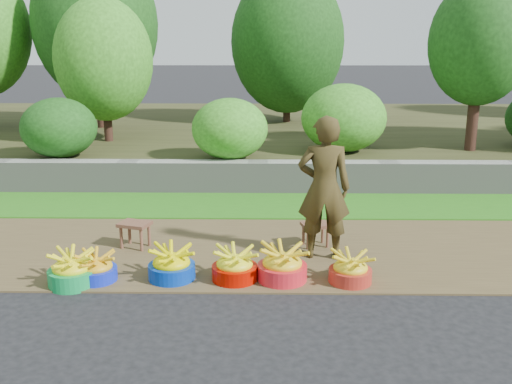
{
  "coord_description": "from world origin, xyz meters",
  "views": [
    {
      "loc": [
        0.11,
        -5.4,
        2.52
      ],
      "look_at": [
        0.01,
        1.3,
        0.75
      ],
      "focal_mm": 40.0,
      "sensor_mm": 36.0,
      "label": 1
    }
  ],
  "objects_px": {
    "basin_b": "(96,269)",
    "stool_left": "(135,227)",
    "basin_f": "(350,270)",
    "basin_c": "(172,265)",
    "vendor_woman": "(324,188)",
    "basin_e": "(282,266)",
    "stool_right": "(316,228)",
    "basin_d": "(235,267)",
    "basin_a": "(72,270)"
  },
  "relations": [
    {
      "from": "stool_left",
      "to": "stool_right",
      "type": "height_order",
      "value": "stool_left"
    },
    {
      "from": "stool_left",
      "to": "vendor_woman",
      "type": "height_order",
      "value": "vendor_woman"
    },
    {
      "from": "basin_b",
      "to": "basin_d",
      "type": "bearing_deg",
      "value": 1.57
    },
    {
      "from": "basin_f",
      "to": "stool_left",
      "type": "distance_m",
      "value": 2.75
    },
    {
      "from": "basin_a",
      "to": "stool_right",
      "type": "bearing_deg",
      "value": 24.06
    },
    {
      "from": "basin_a",
      "to": "basin_d",
      "type": "height_order",
      "value": "basin_a"
    },
    {
      "from": "vendor_woman",
      "to": "basin_f",
      "type": "bearing_deg",
      "value": 111.05
    },
    {
      "from": "basin_c",
      "to": "basin_e",
      "type": "height_order",
      "value": "basin_e"
    },
    {
      "from": "basin_a",
      "to": "basin_b",
      "type": "relative_size",
      "value": 1.14
    },
    {
      "from": "basin_a",
      "to": "basin_c",
      "type": "relative_size",
      "value": 1.0
    },
    {
      "from": "basin_f",
      "to": "basin_d",
      "type": "bearing_deg",
      "value": 177.76
    },
    {
      "from": "basin_c",
      "to": "basin_e",
      "type": "xyz_separation_m",
      "value": [
        1.2,
        -0.02,
        0.01
      ]
    },
    {
      "from": "vendor_woman",
      "to": "basin_d",
      "type": "bearing_deg",
      "value": 38.07
    },
    {
      "from": "basin_e",
      "to": "stool_left",
      "type": "xyz_separation_m",
      "value": [
        -1.81,
        0.99,
        0.1
      ]
    },
    {
      "from": "basin_b",
      "to": "basin_e",
      "type": "bearing_deg",
      "value": 1.15
    },
    {
      "from": "basin_a",
      "to": "basin_c",
      "type": "height_order",
      "value": "basin_c"
    },
    {
      "from": "stool_right",
      "to": "vendor_woman",
      "type": "xyz_separation_m",
      "value": [
        0.05,
        -0.37,
        0.61
      ]
    },
    {
      "from": "stool_left",
      "to": "stool_right",
      "type": "relative_size",
      "value": 1.12
    },
    {
      "from": "basin_a",
      "to": "basin_c",
      "type": "distance_m",
      "value": 1.05
    },
    {
      "from": "basin_c",
      "to": "basin_f",
      "type": "bearing_deg",
      "value": -1.95
    },
    {
      "from": "basin_b",
      "to": "stool_left",
      "type": "xyz_separation_m",
      "value": [
        0.2,
        1.03,
        0.13
      ]
    },
    {
      "from": "basin_c",
      "to": "stool_right",
      "type": "height_order",
      "value": "basin_c"
    },
    {
      "from": "basin_e",
      "to": "vendor_woman",
      "type": "relative_size",
      "value": 0.32
    },
    {
      "from": "basin_b",
      "to": "stool_right",
      "type": "xyz_separation_m",
      "value": [
        2.46,
        1.11,
        0.11
      ]
    },
    {
      "from": "basin_e",
      "to": "basin_f",
      "type": "xyz_separation_m",
      "value": [
        0.73,
        -0.05,
        -0.03
      ]
    },
    {
      "from": "basin_c",
      "to": "basin_e",
      "type": "distance_m",
      "value": 1.2
    },
    {
      "from": "basin_a",
      "to": "stool_right",
      "type": "relative_size",
      "value": 1.3
    },
    {
      "from": "stool_left",
      "to": "stool_right",
      "type": "bearing_deg",
      "value": 1.99
    },
    {
      "from": "basin_d",
      "to": "basin_e",
      "type": "bearing_deg",
      "value": -0.06
    },
    {
      "from": "basin_f",
      "to": "stool_right",
      "type": "xyz_separation_m",
      "value": [
        -0.28,
        1.11,
        0.1
      ]
    },
    {
      "from": "basin_b",
      "to": "vendor_woman",
      "type": "height_order",
      "value": "vendor_woman"
    },
    {
      "from": "basin_a",
      "to": "basin_f",
      "type": "xyz_separation_m",
      "value": [
        2.97,
        0.09,
        -0.02
      ]
    },
    {
      "from": "basin_b",
      "to": "vendor_woman",
      "type": "xyz_separation_m",
      "value": [
        2.51,
        0.73,
        0.72
      ]
    },
    {
      "from": "basin_a",
      "to": "vendor_woman",
      "type": "height_order",
      "value": "vendor_woman"
    },
    {
      "from": "basin_a",
      "to": "basin_c",
      "type": "xyz_separation_m",
      "value": [
        1.04,
        0.15,
        0.0
      ]
    },
    {
      "from": "basin_d",
      "to": "stool_right",
      "type": "xyz_separation_m",
      "value": [
        0.96,
        1.06,
        0.09
      ]
    },
    {
      "from": "basin_a",
      "to": "basin_f",
      "type": "relative_size",
      "value": 1.1
    },
    {
      "from": "basin_f",
      "to": "stool_right",
      "type": "distance_m",
      "value": 1.15
    },
    {
      "from": "basin_b",
      "to": "basin_e",
      "type": "height_order",
      "value": "basin_e"
    },
    {
      "from": "basin_e",
      "to": "stool_left",
      "type": "relative_size",
      "value": 1.23
    },
    {
      "from": "basin_c",
      "to": "vendor_woman",
      "type": "height_order",
      "value": "vendor_woman"
    },
    {
      "from": "basin_d",
      "to": "stool_left",
      "type": "height_order",
      "value": "basin_d"
    },
    {
      "from": "basin_a",
      "to": "basin_e",
      "type": "bearing_deg",
      "value": 3.46
    },
    {
      "from": "basin_c",
      "to": "basin_f",
      "type": "distance_m",
      "value": 1.93
    },
    {
      "from": "basin_e",
      "to": "stool_right",
      "type": "distance_m",
      "value": 1.16
    },
    {
      "from": "basin_b",
      "to": "basin_c",
      "type": "relative_size",
      "value": 0.87
    },
    {
      "from": "basin_f",
      "to": "basin_c",
      "type": "bearing_deg",
      "value": 178.05
    },
    {
      "from": "basin_f",
      "to": "basin_e",
      "type": "bearing_deg",
      "value": 176.22
    },
    {
      "from": "basin_d",
      "to": "stool_left",
      "type": "relative_size",
      "value": 1.14
    },
    {
      "from": "basin_b",
      "to": "stool_left",
      "type": "height_order",
      "value": "stool_left"
    }
  ]
}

